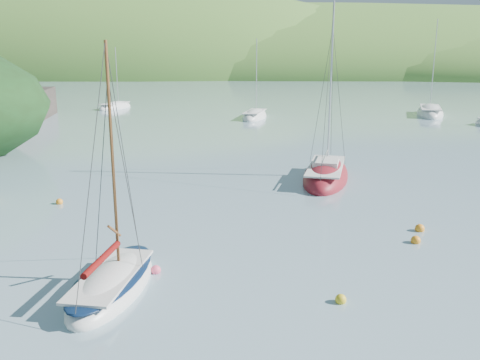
# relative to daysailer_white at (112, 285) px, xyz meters

# --- Properties ---
(ground) EXTENTS (700.00, 700.00, 0.00)m
(ground) POSITION_rel_daysailer_white_xyz_m (3.87, 0.01, -0.22)
(ground) COLOR #7798A4
(ground) RESTS_ON ground
(shoreline_hills) EXTENTS (690.00, 135.00, 56.00)m
(shoreline_hills) POSITION_rel_daysailer_white_xyz_m (-5.79, 172.43, -0.22)
(shoreline_hills) COLOR #3E722B
(shoreline_hills) RESTS_ON ground
(daysailer_white) EXTENTS (2.90, 6.60, 9.88)m
(daysailer_white) POSITION_rel_daysailer_white_xyz_m (0.00, 0.00, 0.00)
(daysailer_white) COLOR white
(daysailer_white) RESTS_ON ground
(sloop_red) EXTENTS (4.44, 9.04, 12.80)m
(sloop_red) POSITION_rel_daysailer_white_xyz_m (9.65, 17.51, 0.01)
(sloop_red) COLOR maroon
(sloop_red) RESTS_ON ground
(distant_sloop_a) EXTENTS (3.87, 7.71, 10.52)m
(distant_sloop_a) POSITION_rel_daysailer_white_xyz_m (3.67, 48.28, -0.04)
(distant_sloop_a) COLOR white
(distant_sloop_a) RESTS_ON ground
(distant_sloop_b) EXTENTS (5.19, 9.71, 13.15)m
(distant_sloop_b) POSITION_rel_daysailer_white_xyz_m (26.34, 52.50, -0.01)
(distant_sloop_b) COLOR white
(distant_sloop_b) RESTS_ON ground
(distant_sloop_c) EXTENTS (4.52, 6.92, 9.32)m
(distant_sloop_c) POSITION_rel_daysailer_white_xyz_m (-16.67, 57.17, -0.06)
(distant_sloop_c) COLOR white
(distant_sloop_c) RESTS_ON ground
(mooring_buoys) EXTENTS (20.19, 11.73, 0.47)m
(mooring_buoys) POSITION_rel_daysailer_white_xyz_m (7.22, 5.23, -0.10)
(mooring_buoys) COLOR yellow
(mooring_buoys) RESTS_ON ground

